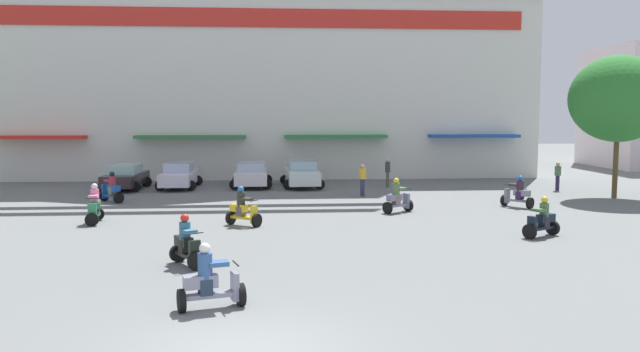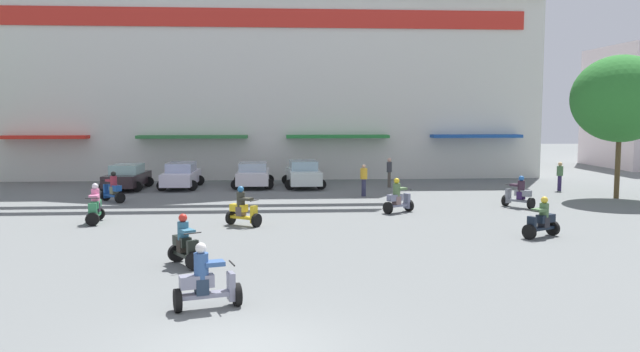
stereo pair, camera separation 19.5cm
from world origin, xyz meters
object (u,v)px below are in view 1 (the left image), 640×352
Objects in this scene: plaza_tree_1 at (619,99)px; parked_car_3 at (302,174)px; scooter_rider_0 at (111,189)px; scooter_rider_4 at (95,207)px; scooter_rider_3 at (243,210)px; scooter_rider_8 at (542,220)px; pedestrian_1 at (363,178)px; pedestrian_0 at (388,170)px; parked_car_2 at (251,175)px; parked_car_1 at (179,175)px; scooter_rider_1 at (398,198)px; scooter_rider_2 at (210,282)px; pedestrian_2 at (558,174)px; parked_car_0 at (125,177)px; scooter_rider_5 at (187,245)px; scooter_rider_6 at (518,194)px.

parked_car_3 is at bearing 159.10° from plaza_tree_1.
scooter_rider_0 is 6.08m from scooter_rider_4.
scooter_rider_8 is at bearing -16.19° from scooter_rider_3.
pedestrian_0 is at bearing 62.07° from pedestrian_1.
pedestrian_1 reaches higher than parked_car_2.
scooter_rider_3 is (4.23, -12.72, -0.13)m from parked_car_1.
pedestrian_0 is (-10.81, 5.54, -4.06)m from plaza_tree_1.
scooter_rider_4 is at bearing -172.06° from scooter_rider_1.
scooter_rider_3 reaches higher than scooter_rider_0.
scooter_rider_3 is at bearing -71.60° from parked_car_1.
scooter_rider_0 reaches higher than scooter_rider_2.
parked_car_3 reaches higher than scooter_rider_3.
scooter_rider_1 is at bearing -17.75° from scooter_rider_0.
parked_car_2 is at bearing 89.49° from scooter_rider_2.
scooter_rider_1 is at bearing -145.95° from pedestrian_2.
scooter_rider_1 is 1.02× the size of scooter_rider_8.
parked_car_3 is (10.11, 0.45, 0.06)m from parked_car_0.
parked_car_3 is 19.61m from scooter_rider_5.
scooter_rider_6 reaches higher than parked_car_2.
parked_car_0 is 2.75× the size of scooter_rider_3.
pedestrian_0 is 9.56m from pedestrian_2.
parked_car_3 reaches higher than parked_car_0.
parked_car_2 is 8.92m from scooter_rider_0.
scooter_rider_5 reaches higher than parked_car_0.
pedestrian_1 reaches higher than scooter_rider_4.
scooter_rider_3 reaches higher than scooter_rider_1.
scooter_rider_8 is at bearing -56.38° from parked_car_2.
scooter_rider_8 is at bearing -116.95° from pedestrian_2.
scooter_rider_1 is at bearing 124.29° from scooter_rider_8.
scooter_rider_5 is (-1.32, -6.43, -0.01)m from scooter_rider_3.
plaza_tree_1 is 4.19× the size of pedestrian_0.
parked_car_3 is 2.97× the size of scooter_rider_8.
scooter_rider_5 is at bearing 104.26° from scooter_rider_2.
plaza_tree_1 is at bearing -14.74° from parked_car_1.
pedestrian_2 is at bearing -10.07° from parked_car_2.
parked_car_3 is 3.02× the size of scooter_rider_6.
scooter_rider_2 is 0.90× the size of pedestrian_0.
scooter_rider_5 is at bearing -146.85° from plaza_tree_1.
scooter_rider_5 is 0.86× the size of pedestrian_0.
plaza_tree_1 is 1.69× the size of parked_car_2.
parked_car_0 is at bearing 139.25° from scooter_rider_8.
scooter_rider_0 is 19.48m from scooter_rider_6.
scooter_rider_0 is 24.11m from pedestrian_2.
scooter_rider_5 is at bearing -93.70° from parked_car_2.
scooter_rider_2 is (-3.16, -23.27, -0.18)m from parked_car_3.
pedestrian_0 is (-2.67, 15.29, 0.43)m from scooter_rider_8.
scooter_rider_1 is (-12.11, -3.92, -4.45)m from plaza_tree_1.
pedestrian_0 is at bearing -5.45° from parked_car_2.
pedestrian_1 is at bearing -117.93° from pedestrian_0.
parked_car_3 reaches higher than parked_car_2.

